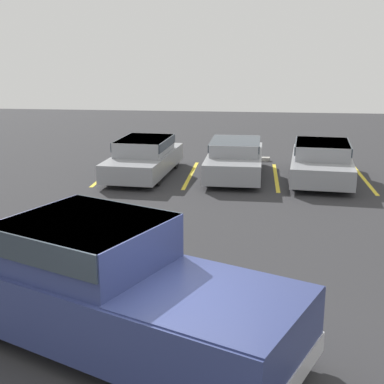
# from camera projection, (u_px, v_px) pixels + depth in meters

# --- Properties ---
(ground_plane) EXTENTS (60.00, 60.00, 0.00)m
(ground_plane) POSITION_uv_depth(u_px,v_px,m) (163.00, 366.00, 7.10)
(ground_plane) COLOR #2D2D30
(stall_stripe_a) EXTENTS (0.12, 4.03, 0.01)m
(stall_stripe_a) POSITION_uv_depth(u_px,v_px,m) (108.00, 173.00, 18.22)
(stall_stripe_a) COLOR yellow
(stall_stripe_a) RESTS_ON ground_plane
(stall_stripe_b) EXTENTS (0.12, 4.03, 0.01)m
(stall_stripe_b) POSITION_uv_depth(u_px,v_px,m) (191.00, 175.00, 17.91)
(stall_stripe_b) COLOR yellow
(stall_stripe_b) RESTS_ON ground_plane
(stall_stripe_c) EXTENTS (0.12, 4.03, 0.01)m
(stall_stripe_c) POSITION_uv_depth(u_px,v_px,m) (276.00, 177.00, 17.59)
(stall_stripe_c) COLOR yellow
(stall_stripe_c) RESTS_ON ground_plane
(stall_stripe_d) EXTENTS (0.12, 4.03, 0.01)m
(stall_stripe_d) POSITION_uv_depth(u_px,v_px,m) (364.00, 179.00, 17.27)
(stall_stripe_d) COLOR yellow
(stall_stripe_d) RESTS_ON ground_plane
(pickup_truck) EXTENTS (6.01, 4.17, 1.81)m
(pickup_truck) POSITION_uv_depth(u_px,v_px,m) (105.00, 286.00, 7.45)
(pickup_truck) COLOR navy
(pickup_truck) RESTS_ON ground_plane
(parked_sedan_a) EXTENTS (2.04, 4.47, 1.23)m
(parked_sedan_a) POSITION_uv_depth(u_px,v_px,m) (144.00, 156.00, 17.73)
(parked_sedan_a) COLOR gray
(parked_sedan_a) RESTS_ON ground_plane
(parked_sedan_b) EXTENTS (1.81, 4.32, 1.19)m
(parked_sedan_b) POSITION_uv_depth(u_px,v_px,m) (235.00, 157.00, 17.59)
(parked_sedan_b) COLOR gray
(parked_sedan_b) RESTS_ON ground_plane
(parked_sedan_c) EXTENTS (2.25, 4.47, 1.22)m
(parked_sedan_c) POSITION_uv_depth(u_px,v_px,m) (322.00, 160.00, 17.08)
(parked_sedan_c) COLOR gray
(parked_sedan_c) RESTS_ON ground_plane
(wheel_stop_curb) EXTENTS (1.74, 0.20, 0.14)m
(wheel_stop_curb) POSITION_uv_depth(u_px,v_px,m) (247.00, 159.00, 20.20)
(wheel_stop_curb) COLOR #B7B2A8
(wheel_stop_curb) RESTS_ON ground_plane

